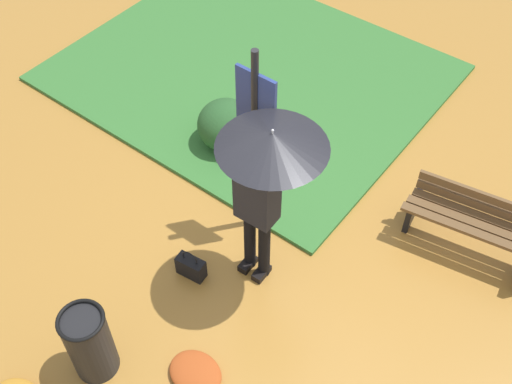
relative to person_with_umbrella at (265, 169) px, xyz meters
name	(u,v)px	position (x,y,z in m)	size (l,w,h in m)	color
ground_plane	(283,271)	(0.16, 0.13, -1.55)	(18.00, 18.00, 0.00)	#B27A33
grass_verge	(249,73)	(-2.11, 2.46, -1.53)	(4.80, 4.00, 0.05)	#387533
person_with_umbrella	(265,169)	(0.00, 0.00, 0.00)	(0.96, 0.96, 2.04)	black
info_sign_post	(256,125)	(-0.47, 0.48, -0.11)	(0.44, 0.07, 2.30)	black
handbag	(191,267)	(-0.57, -0.48, -1.42)	(0.32, 0.18, 0.37)	black
park_bench	(474,224)	(1.52, 1.55, -1.15)	(1.40, 0.59, 0.75)	black
trash_bin	(90,343)	(-0.59, -1.77, -1.13)	(0.42, 0.42, 0.83)	black
shrub_cluster	(227,128)	(-1.46, 1.21, -1.26)	(0.76, 0.69, 0.62)	#285628
leaf_pile_near_person	(195,373)	(0.20, -1.30, -1.49)	(0.52, 0.41, 0.11)	#B74C1E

